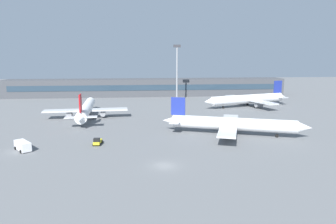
{
  "coord_description": "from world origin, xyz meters",
  "views": [
    {
      "loc": [
        -4.58,
        -53.98,
        20.37
      ],
      "look_at": [
        4.6,
        40.0,
        3.0
      ],
      "focal_mm": 32.02,
      "sensor_mm": 36.0,
      "label": 1
    }
  ],
  "objects_px": {
    "airplane_near": "(233,124)",
    "service_van_white": "(23,146)",
    "airplane_mid": "(86,109)",
    "floodlight_tower_west": "(177,69)",
    "baggage_tug_yellow": "(97,141)",
    "airplane_far": "(247,99)"
  },
  "relations": [
    {
      "from": "airplane_near",
      "to": "service_van_white",
      "type": "distance_m",
      "value": 51.32
    },
    {
      "from": "airplane_mid",
      "to": "floodlight_tower_west",
      "type": "height_order",
      "value": "floodlight_tower_west"
    },
    {
      "from": "airplane_near",
      "to": "airplane_mid",
      "type": "distance_m",
      "value": 50.79
    },
    {
      "from": "floodlight_tower_west",
      "to": "baggage_tug_yellow",
      "type": "bearing_deg",
      "value": -112.48
    },
    {
      "from": "airplane_near",
      "to": "baggage_tug_yellow",
      "type": "distance_m",
      "value": 35.25
    },
    {
      "from": "airplane_mid",
      "to": "airplane_far",
      "type": "bearing_deg",
      "value": 14.99
    },
    {
      "from": "airplane_far",
      "to": "baggage_tug_yellow",
      "type": "bearing_deg",
      "value": -137.51
    },
    {
      "from": "airplane_far",
      "to": "baggage_tug_yellow",
      "type": "xyz_separation_m",
      "value": [
        -54.81,
        -50.21,
        -2.33
      ]
    },
    {
      "from": "airplane_near",
      "to": "service_van_white",
      "type": "xyz_separation_m",
      "value": [
        -50.54,
        -8.73,
        -1.8
      ]
    },
    {
      "from": "airplane_far",
      "to": "airplane_mid",
      "type": "bearing_deg",
      "value": -165.01
    },
    {
      "from": "airplane_far",
      "to": "airplane_near",
      "type": "bearing_deg",
      "value": -114.39
    },
    {
      "from": "airplane_mid",
      "to": "service_van_white",
      "type": "bearing_deg",
      "value": -102.24
    },
    {
      "from": "airplane_far",
      "to": "service_van_white",
      "type": "bearing_deg",
      "value": -143.09
    },
    {
      "from": "airplane_far",
      "to": "baggage_tug_yellow",
      "type": "distance_m",
      "value": 74.36
    },
    {
      "from": "baggage_tug_yellow",
      "to": "floodlight_tower_west",
      "type": "relative_size",
      "value": 0.14
    },
    {
      "from": "airplane_near",
      "to": "airplane_far",
      "type": "bearing_deg",
      "value": 65.61
    },
    {
      "from": "airplane_near",
      "to": "airplane_far",
      "type": "relative_size",
      "value": 0.93
    },
    {
      "from": "airplane_near",
      "to": "airplane_far",
      "type": "xyz_separation_m",
      "value": [
        20.11,
        44.35,
        0.22
      ]
    },
    {
      "from": "airplane_far",
      "to": "floodlight_tower_west",
      "type": "xyz_separation_m",
      "value": [
        -27.61,
        15.54,
        11.79
      ]
    },
    {
      "from": "floodlight_tower_west",
      "to": "airplane_near",
      "type": "bearing_deg",
      "value": -82.87
    },
    {
      "from": "airplane_mid",
      "to": "airplane_far",
      "type": "distance_m",
      "value": 65.0
    },
    {
      "from": "airplane_near",
      "to": "airplane_mid",
      "type": "height_order",
      "value": "airplane_mid"
    }
  ]
}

